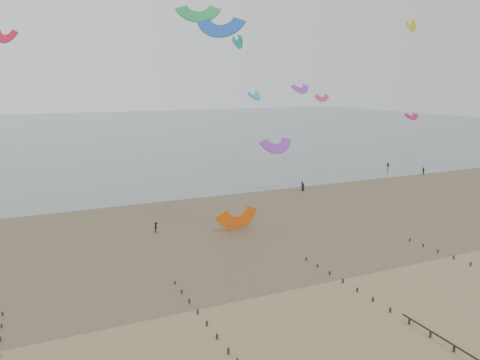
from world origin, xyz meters
The scene contains 5 objects.
ground centered at (0.00, 0.00, 0.00)m, with size 500.00×500.00×0.00m, color brown.
sea_and_shore centered at (-4.08, 34.40, 0.01)m, with size 500.00×665.00×0.03m.
kitesurfers centered at (27.62, 47.71, 0.84)m, with size 106.08×29.58×1.82m.
grounded_kite centered at (1.35, 28.21, 0.00)m, with size 6.65×3.48×5.07m, color #E1530E, non-canonical shape.
kites_airborne centered at (-16.17, 87.97, 22.52)m, with size 219.57×115.52×35.27m.
Camera 1 is at (-28.30, -37.34, 23.02)m, focal length 35.00 mm.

